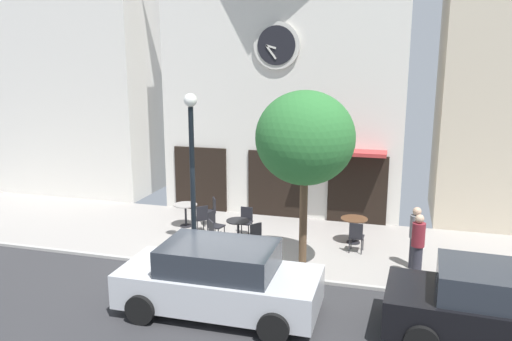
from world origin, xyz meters
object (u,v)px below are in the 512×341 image
object	(u,v)px
street_lamp	(192,175)
cafe_chair_near_lamp	(246,219)
cafe_chair_right_end	(214,223)
pedestrian_grey	(415,237)
cafe_chair_by_entrance	(356,235)
cafe_chair_near_tree	(201,217)
parked_car_black	(502,309)
cafe_table_leftmost	(186,210)
pedestrian_maroon	(418,246)
cafe_table_near_door	(238,227)
cafe_chair_outer	(211,209)
cafe_table_center_left	(354,224)
cafe_chair_facing_wall	(254,235)
parked_car_silver	(219,279)
cafe_chair_left_end	(214,233)
street_tree	(305,139)

from	to	relation	value
street_lamp	cafe_chair_near_lamp	world-z (taller)	street_lamp
street_lamp	cafe_chair_near_lamp	size ratio (longest dim) A/B	5.01
cafe_chair_right_end	pedestrian_grey	distance (m)	5.83
street_lamp	cafe_chair_by_entrance	size ratio (longest dim) A/B	5.01
cafe_chair_near_tree	cafe_chair_right_end	bearing A→B (deg)	-38.28
parked_car_black	cafe_table_leftmost	bearing A→B (deg)	150.31
pedestrian_maroon	parked_car_black	world-z (taller)	pedestrian_maroon
cafe_table_near_door	pedestrian_grey	size ratio (longest dim) A/B	0.45
cafe_chair_near_tree	street_lamp	bearing A→B (deg)	-74.44
cafe_chair_outer	parked_car_black	distance (m)	9.56
cafe_chair_by_entrance	cafe_table_near_door	bearing A→B (deg)	-175.13
cafe_table_leftmost	cafe_table_center_left	world-z (taller)	cafe_table_center_left
cafe_chair_near_lamp	cafe_chair_right_end	world-z (taller)	same
cafe_table_near_door	cafe_chair_by_entrance	world-z (taller)	cafe_chair_by_entrance
cafe_chair_outer	cafe_chair_right_end	bearing A→B (deg)	-66.02
pedestrian_maroon	cafe_chair_facing_wall	bearing A→B (deg)	173.33
cafe_table_center_left	pedestrian_grey	size ratio (longest dim) A/B	0.48
cafe_chair_near_lamp	parked_car_silver	xyz separation A→B (m)	(0.88, -4.82, 0.23)
parked_car_silver	cafe_table_near_door	bearing A→B (deg)	102.16
cafe_chair_facing_wall	parked_car_silver	distance (m)	3.52
cafe_chair_near_lamp	pedestrian_grey	bearing A→B (deg)	-13.50
parked_car_silver	cafe_chair_left_end	bearing A→B (deg)	112.10
cafe_chair_near_lamp	cafe_chair_facing_wall	bearing A→B (deg)	-64.20
cafe_chair_near_lamp	cafe_chair_left_end	size ratio (longest dim) A/B	1.00
street_lamp	parked_car_silver	distance (m)	3.80
cafe_chair_left_end	cafe_table_leftmost	bearing A→B (deg)	133.34
pedestrian_maroon	cafe_chair_outer	bearing A→B (deg)	158.24
cafe_chair_by_entrance	cafe_chair_outer	bearing A→B (deg)	165.53
cafe_table_near_door	cafe_chair_facing_wall	world-z (taller)	cafe_chair_facing_wall
cafe_chair_right_end	cafe_table_leftmost	bearing A→B (deg)	144.87
cafe_table_near_door	pedestrian_maroon	distance (m)	5.14
cafe_chair_by_entrance	cafe_chair_outer	world-z (taller)	same
cafe_chair_near_tree	parked_car_silver	distance (m)	5.23
cafe_chair_left_end	cafe_chair_by_entrance	world-z (taller)	same
parked_car_silver	cafe_table_leftmost	bearing A→B (deg)	120.51
street_tree	cafe_chair_facing_wall	bearing A→B (deg)	150.67
street_tree	cafe_chair_left_end	bearing A→B (deg)	164.10
street_tree	street_lamp	bearing A→B (deg)	173.99
cafe_chair_outer	parked_car_black	size ratio (longest dim) A/B	0.21
street_tree	cafe_chair_near_tree	world-z (taller)	street_tree
cafe_table_leftmost	parked_car_black	world-z (taller)	parked_car_black
cafe_chair_right_end	pedestrian_maroon	world-z (taller)	pedestrian_maroon
cafe_chair_right_end	cafe_chair_near_lamp	bearing A→B (deg)	37.59
cafe_chair_left_end	pedestrian_grey	bearing A→B (deg)	2.42
cafe_chair_outer	street_lamp	bearing A→B (deg)	-79.80
cafe_chair_by_entrance	pedestrian_grey	world-z (taller)	pedestrian_grey
cafe_table_center_left	cafe_chair_outer	bearing A→B (deg)	174.38
pedestrian_maroon	parked_car_silver	world-z (taller)	pedestrian_maroon
street_tree	cafe_chair_by_entrance	bearing A→B (deg)	54.15
cafe_chair_by_entrance	cafe_chair_outer	distance (m)	5.00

